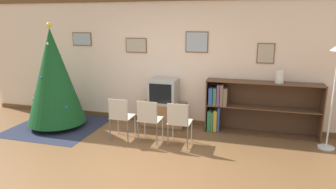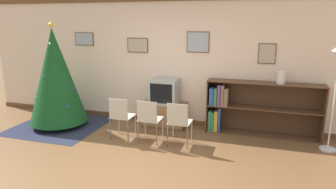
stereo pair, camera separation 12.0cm
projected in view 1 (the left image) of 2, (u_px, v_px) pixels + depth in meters
The scene contains 11 objects.
ground_plane at pixel (126, 175), 4.42m from camera, with size 24.00×24.00×0.00m, color brown.
wall_back at pixel (170, 62), 6.41m from camera, with size 9.14×0.11×2.70m.
area_rug at pixel (58, 126), 6.44m from camera, with size 1.81×1.79×0.01m.
christmas_tree at pixel (54, 77), 6.18m from camera, with size 1.19×1.19×2.17m.
tv_console at pixel (164, 115), 6.40m from camera, with size 0.92×0.48×0.51m.
television at pixel (163, 91), 6.28m from camera, with size 0.57×0.47×0.52m.
folding_chair_left at pixel (120, 116), 5.62m from camera, with size 0.40×0.40×0.82m.
folding_chair_center at pixel (149, 118), 5.47m from camera, with size 0.40×0.40×0.82m.
folding_chair_right at pixel (179, 121), 5.32m from camera, with size 0.40×0.40×0.82m.
bookshelf at pixel (244, 107), 5.98m from camera, with size 2.17×0.36×1.06m.
vase at pixel (280, 77), 5.62m from camera, with size 0.16×0.16×0.24m.
Camera 1 is at (1.69, -3.68, 2.22)m, focal length 32.00 mm.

